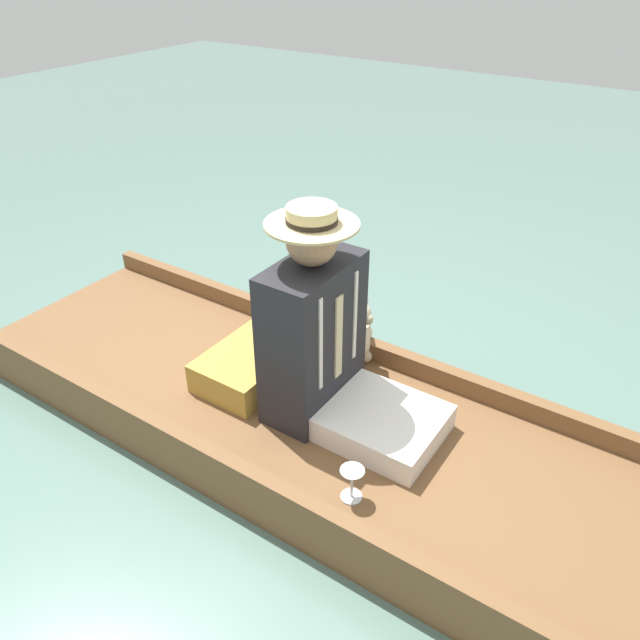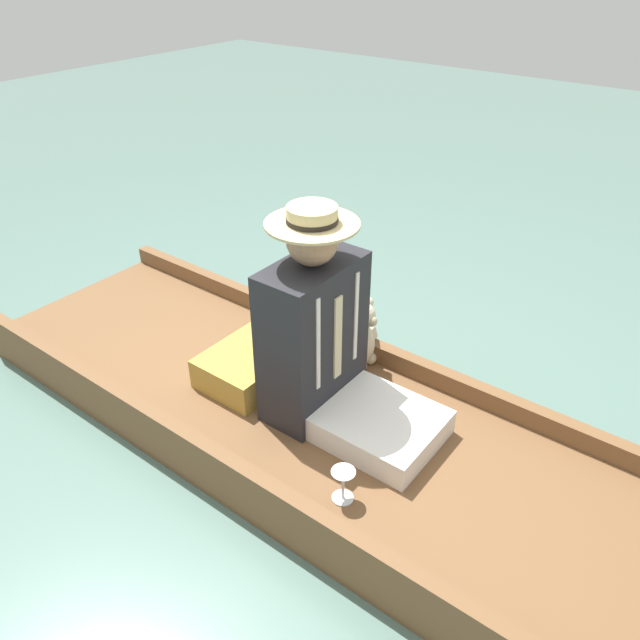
{
  "view_description": "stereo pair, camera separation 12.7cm",
  "coord_description": "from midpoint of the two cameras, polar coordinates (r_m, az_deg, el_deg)",
  "views": [
    {
      "loc": [
        1.66,
        1.23,
        1.9
      ],
      "look_at": [
        -0.04,
        0.08,
        0.59
      ],
      "focal_mm": 35.0,
      "sensor_mm": 36.0,
      "label": 1
    },
    {
      "loc": [
        1.59,
        1.33,
        1.9
      ],
      "look_at": [
        -0.04,
        0.08,
        0.59
      ],
      "focal_mm": 35.0,
      "sensor_mm": 36.0,
      "label": 2
    }
  ],
  "objects": [
    {
      "name": "seat_cushion",
      "position": [
        2.83,
        -4.79,
        -3.92
      ],
      "size": [
        0.47,
        0.33,
        0.14
      ],
      "color": "#B7933D",
      "rests_on": "punt_boat"
    },
    {
      "name": "punt_boat",
      "position": [
        2.75,
        -0.6,
        -8.77
      ],
      "size": [
        1.02,
        3.21,
        0.25
      ],
      "color": "brown",
      "rests_on": "ground_plane"
    },
    {
      "name": "teddy_bear",
      "position": [
        2.84,
        5.09,
        -1.48
      ],
      "size": [
        0.24,
        0.14,
        0.35
      ],
      "color": "beige",
      "rests_on": "punt_boat"
    },
    {
      "name": "ground_plane",
      "position": [
        2.81,
        -0.59,
        -10.09
      ],
      "size": [
        16.0,
        16.0,
        0.0
      ],
      "primitive_type": "plane",
      "color": "slate"
    },
    {
      "name": "wine_glass",
      "position": [
        2.26,
        3.8,
        -14.29
      ],
      "size": [
        0.09,
        0.09,
        0.13
      ],
      "color": "silver",
      "rests_on": "punt_boat"
    },
    {
      "name": "walking_cane",
      "position": [
        2.83,
        1.62,
        4.54
      ],
      "size": [
        0.04,
        0.29,
        0.71
      ],
      "color": "black",
      "rests_on": "punt_boat"
    },
    {
      "name": "seated_person",
      "position": [
        2.47,
        2.04,
        -2.27
      ],
      "size": [
        0.45,
        0.74,
        0.9
      ],
      "rotation": [
        0.0,
        0.0,
        0.13
      ],
      "color": "white",
      "rests_on": "punt_boat"
    }
  ]
}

